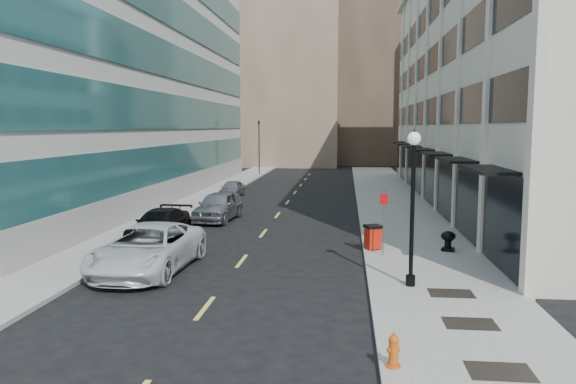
% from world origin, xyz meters
% --- Properties ---
extents(ground, '(160.00, 160.00, 0.00)m').
position_xyz_m(ground, '(0.00, 0.00, 0.00)').
color(ground, black).
rests_on(ground, ground).
extents(sidewalk_right, '(5.00, 80.00, 0.15)m').
position_xyz_m(sidewalk_right, '(7.50, 20.00, 0.07)').
color(sidewalk_right, gray).
rests_on(sidewalk_right, ground).
extents(sidewalk_left, '(3.00, 80.00, 0.15)m').
position_xyz_m(sidewalk_left, '(-6.50, 20.00, 0.07)').
color(sidewalk_left, gray).
rests_on(sidewalk_left, ground).
extents(building_right, '(15.30, 46.50, 18.25)m').
position_xyz_m(building_right, '(16.94, 26.99, 8.99)').
color(building_right, beige).
rests_on(building_right, ground).
extents(building_left, '(16.14, 46.00, 20.00)m').
position_xyz_m(building_left, '(-15.95, 27.00, 9.99)').
color(building_left, beige).
rests_on(building_left, ground).
extents(skyline_tan_near, '(14.00, 18.00, 28.00)m').
position_xyz_m(skyline_tan_near, '(-4.00, 68.00, 14.00)').
color(skyline_tan_near, '#8F785E').
rests_on(skyline_tan_near, ground).
extents(skyline_brown, '(12.00, 16.00, 34.00)m').
position_xyz_m(skyline_brown, '(8.00, 72.00, 17.00)').
color(skyline_brown, brown).
rests_on(skyline_brown, ground).
extents(skyline_tan_far, '(12.00, 14.00, 22.00)m').
position_xyz_m(skyline_tan_far, '(-14.00, 78.00, 11.00)').
color(skyline_tan_far, '#8F785E').
rests_on(skyline_tan_far, ground).
extents(skyline_stone, '(10.00, 14.00, 20.00)m').
position_xyz_m(skyline_stone, '(18.00, 66.00, 10.00)').
color(skyline_stone, beige).
rests_on(skyline_stone, ground).
extents(grate_near, '(1.40, 1.00, 0.01)m').
position_xyz_m(grate_near, '(7.60, -2.00, 0.15)').
color(grate_near, black).
rests_on(grate_near, sidewalk_right).
extents(grate_mid, '(1.40, 1.00, 0.01)m').
position_xyz_m(grate_mid, '(7.60, 1.00, 0.15)').
color(grate_mid, black).
rests_on(grate_mid, sidewalk_right).
extents(grate_far, '(1.40, 1.00, 0.01)m').
position_xyz_m(grate_far, '(7.60, 3.80, 0.15)').
color(grate_far, black).
rests_on(grate_far, sidewalk_right).
extents(road_centerline, '(0.15, 68.20, 0.01)m').
position_xyz_m(road_centerline, '(0.00, 17.00, 0.01)').
color(road_centerline, '#D8CC4C').
rests_on(road_centerline, ground).
extents(traffic_signal, '(0.66, 0.66, 6.98)m').
position_xyz_m(traffic_signal, '(-5.50, 48.00, 5.72)').
color(traffic_signal, black).
rests_on(traffic_signal, ground).
extents(car_white_van, '(3.19, 6.48, 1.77)m').
position_xyz_m(car_white_van, '(-3.20, 6.00, 0.88)').
color(car_white_van, silver).
rests_on(car_white_van, ground).
extents(car_black_pickup, '(2.30, 5.07, 1.44)m').
position_xyz_m(car_black_pickup, '(-4.80, 12.01, 0.72)').
color(car_black_pickup, black).
rests_on(car_black_pickup, ground).
extents(car_silver_sedan, '(2.38, 5.12, 1.70)m').
position_xyz_m(car_silver_sedan, '(-3.20, 17.68, 0.85)').
color(car_silver_sedan, gray).
rests_on(car_silver_sedan, ground).
extents(car_grey_sedan, '(1.65, 3.82, 1.28)m').
position_xyz_m(car_grey_sedan, '(-4.65, 28.72, 0.64)').
color(car_grey_sedan, slate).
rests_on(car_grey_sedan, ground).
extents(fire_hydrant, '(0.32, 0.32, 0.79)m').
position_xyz_m(fire_hydrant, '(5.30, -2.00, 0.53)').
color(fire_hydrant, '#E35510').
rests_on(fire_hydrant, sidewalk_right).
extents(trash_bin, '(0.87, 0.87, 1.07)m').
position_xyz_m(trash_bin, '(5.40, 10.10, 0.73)').
color(trash_bin, red).
rests_on(trash_bin, sidewalk_right).
extents(lamppost, '(0.44, 0.44, 5.27)m').
position_xyz_m(lamppost, '(6.40, 4.57, 3.24)').
color(lamppost, black).
rests_on(lamppost, sidewalk_right).
extents(sign_post, '(0.32, 0.07, 2.75)m').
position_xyz_m(sign_post, '(5.76, 9.00, 1.89)').
color(sign_post, slate).
rests_on(sign_post, sidewalk_right).
extents(urn_planter, '(0.62, 0.62, 0.86)m').
position_xyz_m(urn_planter, '(8.60, 10.13, 0.67)').
color(urn_planter, black).
rests_on(urn_planter, sidewalk_right).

